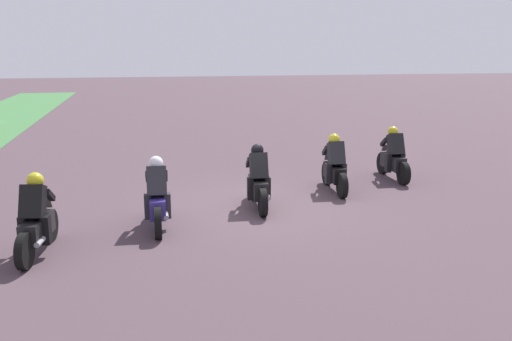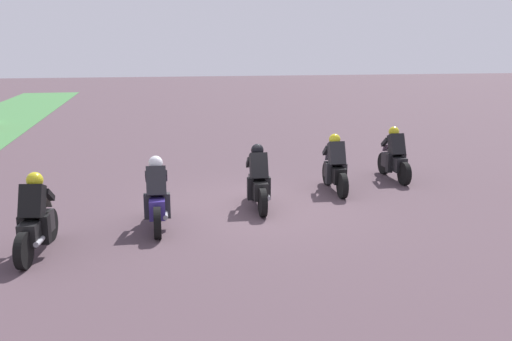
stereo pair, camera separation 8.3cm
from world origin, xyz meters
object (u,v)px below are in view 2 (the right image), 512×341
object	(u,v)px
rider_lane_b	(335,168)
rider_lane_d	(157,199)
rider_lane_a	(394,158)
rider_lane_c	(258,182)
rider_lane_e	(36,221)

from	to	relation	value
rider_lane_b	rider_lane_d	distance (m)	5.09
rider_lane_a	rider_lane_c	size ratio (longest dim) A/B	1.00
rider_lane_b	rider_lane_d	xyz separation A→B (m)	(-2.08, 4.65, 0.00)
rider_lane_c	rider_lane_d	distance (m)	2.56
rider_lane_b	rider_lane_d	size ratio (longest dim) A/B	1.00
rider_lane_a	rider_lane_d	world-z (taller)	same
rider_lane_a	rider_lane_d	bearing A→B (deg)	115.38
rider_lane_c	rider_lane_e	xyz separation A→B (m)	(-2.09, 4.56, 0.00)
rider_lane_d	rider_lane_c	bearing A→B (deg)	-65.45
rider_lane_a	rider_lane_e	world-z (taller)	same
rider_lane_a	rider_lane_c	bearing A→B (deg)	116.01
rider_lane_a	rider_lane_b	xyz separation A→B (m)	(-0.93, 2.11, 0.00)
rider_lane_d	rider_lane_e	size ratio (longest dim) A/B	1.00
rider_lane_a	rider_lane_e	size ratio (longest dim) A/B	1.00
rider_lane_e	rider_lane_c	bearing A→B (deg)	-56.79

